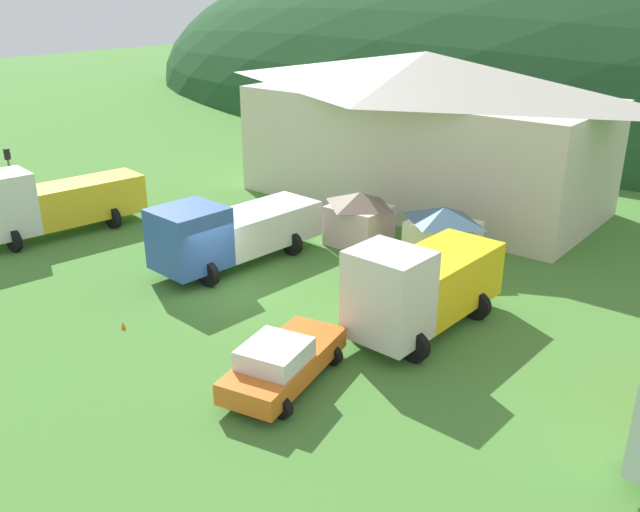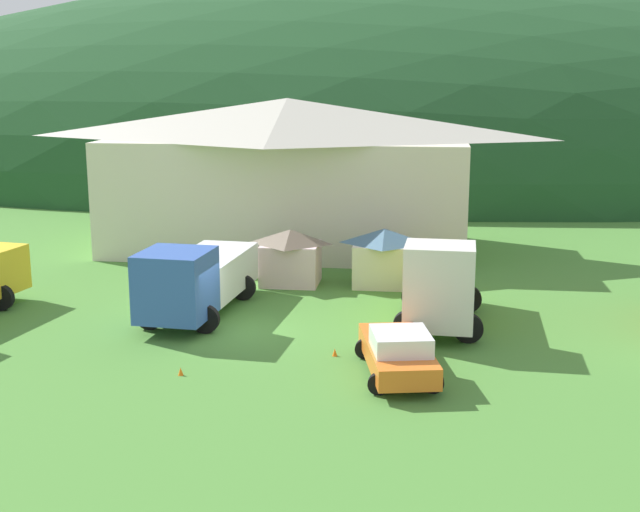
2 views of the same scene
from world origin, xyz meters
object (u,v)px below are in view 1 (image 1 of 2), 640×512
(service_pickup_orange, at_px, (283,362))
(traffic_cone_near_pickup, at_px, (124,328))
(depot_building, at_px, (423,127))
(play_shed_cream, at_px, (443,235))
(play_shed_pink, at_px, (359,218))
(traffic_light_west, at_px, (12,180))
(traffic_cone_mid_row, at_px, (267,342))
(box_truck_blue, at_px, (229,231))
(heavy_rig_striped, at_px, (49,202))
(flatbed_truck_yellow, at_px, (420,285))

(service_pickup_orange, relative_size, traffic_cone_near_pickup, 9.77)
(depot_building, bearing_deg, play_shed_cream, -52.94)
(play_shed_pink, height_order, traffic_light_west, traffic_light_west)
(play_shed_cream, distance_m, traffic_light_west, 21.85)
(traffic_cone_mid_row, bearing_deg, service_pickup_orange, -36.87)
(traffic_light_west, bearing_deg, depot_building, 50.87)
(service_pickup_orange, bearing_deg, box_truck_blue, -136.79)
(heavy_rig_striped, distance_m, service_pickup_orange, 18.49)
(depot_building, bearing_deg, heavy_rig_striped, -124.08)
(box_truck_blue, height_order, traffic_light_west, traffic_light_west)
(depot_building, xyz_separation_m, traffic_cone_mid_row, (4.66, -18.01, -4.34))
(play_shed_cream, bearing_deg, flatbed_truck_yellow, -67.75)
(play_shed_pink, distance_m, heavy_rig_striped, 15.40)
(traffic_cone_mid_row, bearing_deg, traffic_cone_near_pickup, -152.10)
(depot_building, distance_m, traffic_cone_near_pickup, 21.03)
(heavy_rig_striped, bearing_deg, depot_building, 154.97)
(traffic_light_west, relative_size, traffic_cone_mid_row, 7.67)
(box_truck_blue, distance_m, flatbed_truck_yellow, 9.89)
(play_shed_cream, relative_size, traffic_cone_mid_row, 5.62)
(depot_building, height_order, play_shed_cream, depot_building)
(depot_building, relative_size, traffic_light_west, 5.12)
(play_shed_pink, xyz_separation_m, flatbed_truck_yellow, (6.92, -5.90, 0.47))
(flatbed_truck_yellow, distance_m, service_pickup_orange, 6.07)
(traffic_light_west, bearing_deg, heavy_rig_striped, 8.55)
(service_pickup_orange, bearing_deg, traffic_cone_mid_row, -138.58)
(play_shed_cream, height_order, box_truck_blue, box_truck_blue)
(heavy_rig_striped, relative_size, service_pickup_orange, 1.64)
(service_pickup_orange, xyz_separation_m, traffic_cone_near_pickup, (-7.12, -0.86, -0.83))
(play_shed_cream, bearing_deg, depot_building, 127.06)
(traffic_light_west, bearing_deg, play_shed_cream, 25.35)
(depot_building, distance_m, service_pickup_orange, 21.20)
(heavy_rig_striped, xyz_separation_m, service_pickup_orange, (18.21, -3.05, -0.94))
(play_shed_cream, height_order, service_pickup_orange, play_shed_cream)
(service_pickup_orange, bearing_deg, play_shed_pink, -166.59)
(play_shed_pink, bearing_deg, depot_building, 100.21)
(traffic_cone_mid_row, bearing_deg, play_shed_cream, 83.48)
(box_truck_blue, height_order, flatbed_truck_yellow, flatbed_truck_yellow)
(play_shed_cream, distance_m, box_truck_blue, 9.53)
(box_truck_blue, bearing_deg, depot_building, 178.37)
(box_truck_blue, distance_m, traffic_cone_mid_row, 7.67)
(play_shed_pink, bearing_deg, traffic_cone_mid_row, -72.18)
(play_shed_pink, relative_size, traffic_cone_near_pickup, 5.37)
(depot_building, bearing_deg, traffic_cone_near_pickup, -90.51)
(play_shed_pink, bearing_deg, service_pickup_orange, -64.89)
(box_truck_blue, bearing_deg, traffic_light_west, -70.41)
(depot_building, xyz_separation_m, flatbed_truck_yellow, (8.36, -13.90, -2.53))
(play_shed_cream, relative_size, play_shed_pink, 1.05)
(play_shed_cream, bearing_deg, traffic_cone_mid_row, -96.52)
(play_shed_pink, bearing_deg, traffic_light_west, -149.40)
(play_shed_cream, xyz_separation_m, box_truck_blue, (-7.36, -6.05, 0.21))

